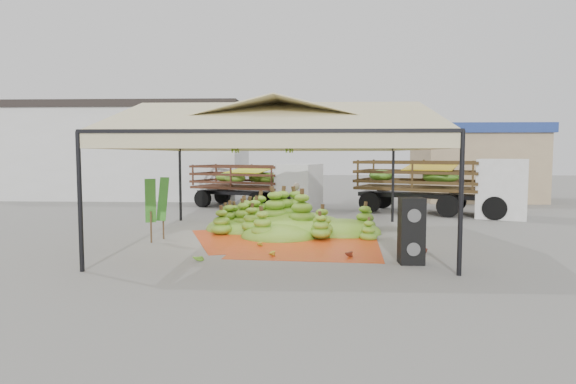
{
  "coord_description": "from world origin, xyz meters",
  "views": [
    {
      "loc": [
        0.87,
        -13.98,
        2.51
      ],
      "look_at": [
        0.2,
        1.5,
        1.3
      ],
      "focal_mm": 30.0,
      "sensor_mm": 36.0,
      "label": 1
    }
  ],
  "objects_px": {
    "vendor": "(296,202)",
    "truck_right": "(445,180)",
    "truck_left": "(261,181)",
    "banana_heap": "(295,212)",
    "speaker_stack": "(411,231)"
  },
  "relations": [
    {
      "from": "banana_heap",
      "to": "vendor",
      "type": "distance_m",
      "value": 2.29
    },
    {
      "from": "vendor",
      "to": "truck_right",
      "type": "relative_size",
      "value": 0.21
    },
    {
      "from": "banana_heap",
      "to": "truck_left",
      "type": "distance_m",
      "value": 7.21
    },
    {
      "from": "vendor",
      "to": "truck_right",
      "type": "bearing_deg",
      "value": -144.4
    },
    {
      "from": "banana_heap",
      "to": "vendor",
      "type": "relative_size",
      "value": 4.1
    },
    {
      "from": "banana_heap",
      "to": "speaker_stack",
      "type": "xyz_separation_m",
      "value": [
        2.8,
        -4.55,
        0.12
      ]
    },
    {
      "from": "speaker_stack",
      "to": "truck_right",
      "type": "xyz_separation_m",
      "value": [
        3.38,
        9.38,
        0.67
      ]
    },
    {
      "from": "truck_right",
      "to": "vendor",
      "type": "bearing_deg",
      "value": -133.36
    },
    {
      "from": "banana_heap",
      "to": "truck_left",
      "type": "relative_size",
      "value": 0.94
    },
    {
      "from": "truck_right",
      "to": "speaker_stack",
      "type": "bearing_deg",
      "value": -85.53
    },
    {
      "from": "vendor",
      "to": "truck_left",
      "type": "distance_m",
      "value": 5.03
    },
    {
      "from": "banana_heap",
      "to": "vendor",
      "type": "bearing_deg",
      "value": 90.37
    },
    {
      "from": "banana_heap",
      "to": "truck_right",
      "type": "height_order",
      "value": "truck_right"
    },
    {
      "from": "speaker_stack",
      "to": "vendor",
      "type": "height_order",
      "value": "speaker_stack"
    },
    {
      "from": "speaker_stack",
      "to": "truck_right",
      "type": "height_order",
      "value": "truck_right"
    }
  ]
}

